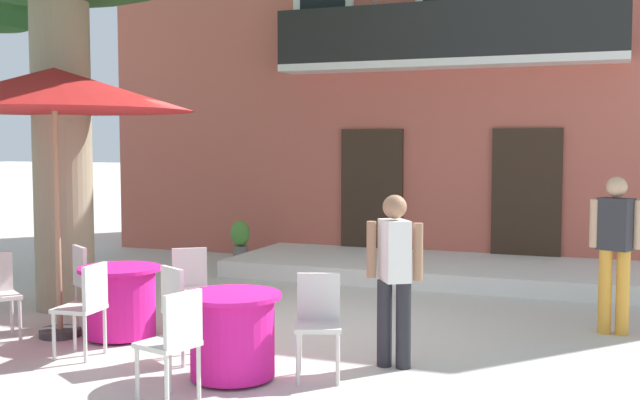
{
  "coord_description": "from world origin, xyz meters",
  "views": [
    {
      "loc": [
        3.49,
        -7.79,
        2.07
      ],
      "look_at": [
        -0.21,
        1.84,
        1.3
      ],
      "focal_mm": 43.35,
      "sensor_mm": 36.0,
      "label": 1
    }
  ],
  "objects": [
    {
      "name": "ground_plane",
      "position": [
        0.0,
        0.0,
        0.0
      ],
      "size": [
        120.0,
        120.0,
        0.0
      ],
      "primitive_type": "plane",
      "color": "beige"
    },
    {
      "name": "building_facade",
      "position": [
        0.85,
        6.99,
        3.75
      ],
      "size": [
        13.0,
        5.09,
        7.5
      ],
      "color": "#BC5B4C",
      "rests_on": "ground"
    },
    {
      "name": "entrance_step_platform",
      "position": [
        0.85,
        3.82,
        0.12
      ],
      "size": [
        6.12,
        2.37,
        0.25
      ],
      "primitive_type": "cube",
      "color": "silver",
      "rests_on": "ground"
    },
    {
      "name": "cafe_table_near_tree",
      "position": [
        -1.37,
        -1.03,
        0.39
      ],
      "size": [
        0.86,
        0.86,
        0.76
      ],
      "color": "#DB1984",
      "rests_on": "ground"
    },
    {
      "name": "cafe_chair_near_tree_0",
      "position": [
        -2.04,
        -0.67,
        0.53
      ],
      "size": [
        0.55,
        0.55,
        0.91
      ],
      "color": "silver",
      "rests_on": "ground"
    },
    {
      "name": "cafe_chair_near_tree_1",
      "position": [
        -1.23,
        -1.77,
        0.53
      ],
      "size": [
        0.43,
        0.43,
        0.91
      ],
      "color": "silver",
      "rests_on": "ground"
    },
    {
      "name": "cafe_chair_near_tree_2",
      "position": [
        -0.81,
        -0.52,
        0.53
      ],
      "size": [
        0.56,
        0.56,
        0.91
      ],
      "color": "silver",
      "rests_on": "ground"
    },
    {
      "name": "cafe_table_front",
      "position": [
        0.4,
        -1.88,
        0.39
      ],
      "size": [
        0.86,
        0.86,
        0.76
      ],
      "color": "#DB1984",
      "rests_on": "ground"
    },
    {
      "name": "cafe_chair_front_0",
      "position": [
        -0.29,
        -1.57,
        0.53
      ],
      "size": [
        0.55,
        0.55,
        0.91
      ],
      "color": "silver",
      "rests_on": "ground"
    },
    {
      "name": "cafe_chair_front_1",
      "position": [
        0.28,
        -2.62,
        0.53
      ],
      "size": [
        0.49,
        0.49,
        0.91
      ],
      "color": "silver",
      "rests_on": "ground"
    },
    {
      "name": "cafe_chair_front_2",
      "position": [
        1.08,
        -1.55,
        0.53
      ],
      "size": [
        0.51,
        0.51,
        0.91
      ],
      "color": "silver",
      "rests_on": "ground"
    },
    {
      "name": "cafe_umbrella",
      "position": [
        -2.02,
        -1.2,
        2.61
      ],
      "size": [
        2.9,
        2.9,
        2.85
      ],
      "color": "#997A56",
      "rests_on": "ground"
    },
    {
      "name": "ground_planter_left",
      "position": [
        -2.56,
        4.1,
        0.4
      ],
      "size": [
        0.33,
        0.33,
        0.72
      ],
      "color": "slate",
      "rests_on": "ground"
    },
    {
      "name": "pedestrian_near_entrance",
      "position": [
        3.5,
        1.02,
        0.97
      ],
      "size": [
        0.53,
        0.35,
        1.71
      ],
      "color": "gold",
      "rests_on": "ground"
    },
    {
      "name": "pedestrian_mid_plaza",
      "position": [
        1.62,
        -1.02,
        0.9
      ],
      "size": [
        0.53,
        0.4,
        1.59
      ],
      "color": "#232328",
      "rests_on": "ground"
    }
  ]
}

